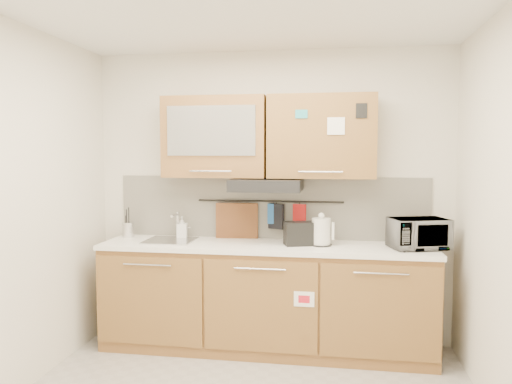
% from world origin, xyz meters
% --- Properties ---
extents(wall_back, '(3.20, 0.00, 3.20)m').
position_xyz_m(wall_back, '(0.00, 1.50, 1.30)').
color(wall_back, silver).
rests_on(wall_back, ground).
extents(wall_left, '(0.00, 3.00, 3.00)m').
position_xyz_m(wall_left, '(-1.60, 0.00, 1.30)').
color(wall_left, silver).
rests_on(wall_left, ground).
extents(base_cabinet, '(2.80, 0.64, 0.88)m').
position_xyz_m(base_cabinet, '(0.00, 1.19, 0.41)').
color(base_cabinet, '#946134').
rests_on(base_cabinet, floor).
extents(countertop, '(2.82, 0.62, 0.04)m').
position_xyz_m(countertop, '(0.00, 1.19, 0.90)').
color(countertop, white).
rests_on(countertop, base_cabinet).
extents(backsplash, '(2.80, 0.02, 0.56)m').
position_xyz_m(backsplash, '(0.00, 1.49, 1.20)').
color(backsplash, silver).
rests_on(backsplash, countertop).
extents(upper_cabinets, '(1.82, 0.37, 0.70)m').
position_xyz_m(upper_cabinets, '(-0.00, 1.32, 1.83)').
color(upper_cabinets, '#946134').
rests_on(upper_cabinets, wall_back).
extents(range_hood, '(0.60, 0.46, 0.10)m').
position_xyz_m(range_hood, '(0.00, 1.25, 1.42)').
color(range_hood, black).
rests_on(range_hood, upper_cabinets).
extents(sink, '(0.42, 0.40, 0.26)m').
position_xyz_m(sink, '(-0.85, 1.21, 0.92)').
color(sink, silver).
rests_on(sink, countertop).
extents(utensil_rail, '(1.30, 0.02, 0.02)m').
position_xyz_m(utensil_rail, '(0.00, 1.45, 1.26)').
color(utensil_rail, black).
rests_on(utensil_rail, backsplash).
extents(utensil_crock, '(0.13, 0.13, 0.27)m').
position_xyz_m(utensil_crock, '(-1.30, 1.34, 0.99)').
color(utensil_crock, silver).
rests_on(utensil_crock, countertop).
extents(kettle, '(0.20, 0.18, 0.28)m').
position_xyz_m(kettle, '(0.47, 1.20, 1.03)').
color(kettle, silver).
rests_on(kettle, countertop).
extents(toaster, '(0.29, 0.22, 0.20)m').
position_xyz_m(toaster, '(0.29, 1.19, 1.02)').
color(toaster, black).
rests_on(toaster, countertop).
extents(microwave, '(0.51, 0.42, 0.24)m').
position_xyz_m(microwave, '(1.25, 1.19, 1.04)').
color(microwave, '#999999').
rests_on(microwave, countertop).
extents(soap_bottle, '(0.10, 0.11, 0.20)m').
position_xyz_m(soap_bottle, '(-0.79, 1.36, 1.02)').
color(soap_bottle, '#999999').
rests_on(soap_bottle, countertop).
extents(cutting_board, '(0.38, 0.06, 0.47)m').
position_xyz_m(cutting_board, '(-0.30, 1.44, 1.00)').
color(cutting_board, brown).
rests_on(cutting_board, utensil_rail).
extents(oven_mitt, '(0.11, 0.03, 0.18)m').
position_xyz_m(oven_mitt, '(0.04, 1.44, 1.15)').
color(oven_mitt, '#215499').
rests_on(oven_mitt, utensil_rail).
extents(dark_pouch, '(0.15, 0.09, 0.23)m').
position_xyz_m(dark_pouch, '(0.06, 1.44, 1.13)').
color(dark_pouch, black).
rests_on(dark_pouch, utensil_rail).
extents(pot_holder, '(0.12, 0.06, 0.15)m').
position_xyz_m(pot_holder, '(0.27, 1.44, 1.17)').
color(pot_holder, red).
rests_on(pot_holder, utensil_rail).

